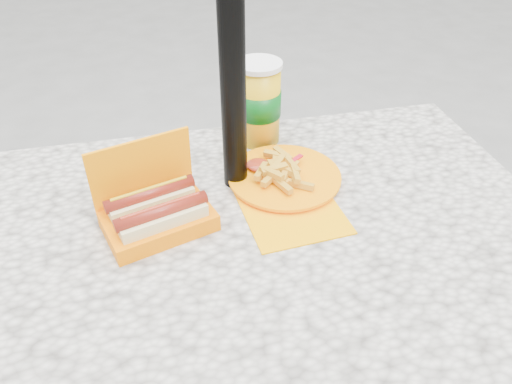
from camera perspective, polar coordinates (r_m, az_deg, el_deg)
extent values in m
cube|color=beige|center=(0.97, -0.49, -5.43)|extent=(1.20, 0.80, 0.05)
cylinder|color=black|center=(1.48, -22.73, -10.88)|extent=(0.07, 0.07, 0.70)
cylinder|color=black|center=(1.58, 15.24, -5.31)|extent=(0.07, 0.07, 0.70)
cylinder|color=black|center=(0.92, -2.88, 19.12)|extent=(0.05, 0.05, 2.20)
cube|color=#FF8900|center=(0.97, -11.07, -3.26)|extent=(0.23, 0.18, 0.03)
cube|color=#FF8900|center=(0.97, -12.95, 2.56)|extent=(0.19, 0.07, 0.13)
cube|color=#C5BC83|center=(0.93, -10.56, -3.35)|extent=(0.17, 0.09, 0.04)
cylinder|color=maroon|center=(0.92, -10.74, -2.16)|extent=(0.17, 0.08, 0.03)
cylinder|color=maroon|center=(0.91, -10.82, -1.58)|extent=(0.15, 0.05, 0.01)
cube|color=#C5BC83|center=(0.98, -11.83, -1.35)|extent=(0.17, 0.09, 0.04)
cylinder|color=maroon|center=(0.96, -12.01, -0.19)|extent=(0.17, 0.08, 0.03)
cylinder|color=#C3970B|center=(0.96, -12.10, 0.38)|extent=(0.15, 0.05, 0.01)
cube|color=#FFA300|center=(1.00, 4.22, -2.36)|extent=(0.20, 0.20, 0.00)
cylinder|color=#FF8900|center=(1.08, 3.27, 1.70)|extent=(0.23, 0.23, 0.01)
cylinder|color=#FF8900|center=(1.08, 3.28, 1.88)|extent=(0.24, 0.24, 0.01)
cube|color=orange|center=(1.07, 3.19, 2.57)|extent=(0.06, 0.03, 0.01)
cube|color=orange|center=(1.06, 2.48, 3.25)|extent=(0.05, 0.05, 0.01)
cube|color=orange|center=(1.11, 3.07, 4.32)|extent=(0.03, 0.06, 0.01)
cube|color=orange|center=(1.06, 2.02, 2.65)|extent=(0.02, 0.06, 0.01)
cube|color=orange|center=(1.07, 1.48, 2.55)|extent=(0.05, 0.06, 0.01)
cube|color=orange|center=(1.05, 2.71, 1.69)|extent=(0.03, 0.06, 0.01)
cube|color=orange|center=(1.11, 2.36, 4.23)|extent=(0.06, 0.04, 0.01)
cube|color=orange|center=(1.02, 3.01, 0.81)|extent=(0.03, 0.06, 0.01)
cube|color=orange|center=(1.11, 2.25, 3.94)|extent=(0.03, 0.06, 0.01)
cube|color=orange|center=(1.06, 3.30, 2.61)|extent=(0.04, 0.06, 0.01)
cube|color=orange|center=(1.04, 1.69, 1.61)|extent=(0.05, 0.05, 0.01)
cube|color=orange|center=(1.04, 4.48, 2.09)|extent=(0.02, 0.06, 0.02)
cube|color=orange|center=(1.05, 0.61, 2.38)|extent=(0.04, 0.06, 0.01)
cube|color=orange|center=(1.08, 3.09, 3.10)|extent=(0.03, 0.06, 0.01)
cube|color=orange|center=(1.05, 3.35, 2.07)|extent=(0.04, 0.06, 0.01)
cube|color=orange|center=(1.07, 4.11, 3.06)|extent=(0.02, 0.06, 0.02)
cube|color=orange|center=(1.03, 1.80, 2.19)|extent=(0.05, 0.05, 0.01)
cube|color=orange|center=(1.05, 2.11, 2.64)|extent=(0.06, 0.03, 0.02)
cube|color=orange|center=(1.07, 3.90, 2.68)|extent=(0.05, 0.05, 0.01)
cube|color=orange|center=(1.03, 5.08, 0.85)|extent=(0.06, 0.04, 0.01)
ellipsoid|color=maroon|center=(1.09, 0.21, 3.13)|extent=(0.05, 0.05, 0.02)
cube|color=red|center=(1.08, 3.58, 3.13)|extent=(0.09, 0.07, 0.00)
cylinder|color=gold|center=(1.18, 0.32, 9.92)|extent=(0.10, 0.10, 0.19)
cylinder|color=#065314|center=(1.18, 0.32, 10.16)|extent=(0.10, 0.10, 0.06)
cylinder|color=white|center=(1.14, 0.34, 14.36)|extent=(0.11, 0.11, 0.01)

